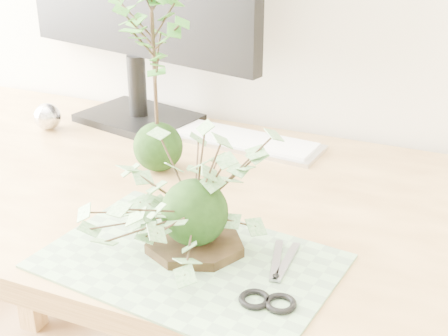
{
  "coord_description": "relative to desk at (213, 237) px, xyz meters",
  "views": [
    {
      "loc": [
        0.35,
        0.34,
        1.24
      ],
      "look_at": [
        0.0,
        1.14,
        0.84
      ],
      "focal_mm": 50.0,
      "sensor_mm": 36.0,
      "label": 1
    }
  ],
  "objects": [
    {
      "name": "desk",
      "position": [
        0.0,
        0.0,
        0.0
      ],
      "size": [
        1.6,
        0.7,
        0.74
      ],
      "color": "#DEB36B",
      "rests_on": "ground_plane"
    },
    {
      "name": "cutting_mat",
      "position": [
        0.06,
        -0.21,
        0.09
      ],
      "size": [
        0.44,
        0.32,
        0.0
      ],
      "primitive_type": "cube",
      "rotation": [
        0.0,
        0.0,
        -0.12
      ],
      "color": "slate",
      "rests_on": "desk"
    },
    {
      "name": "stone_dish",
      "position": [
        0.06,
        -0.18,
        0.1
      ],
      "size": [
        0.19,
        0.19,
        0.01
      ],
      "primitive_type": "cylinder",
      "rotation": [
        0.0,
        0.0,
        0.35
      ],
      "color": "black",
      "rests_on": "cutting_mat"
    },
    {
      "name": "ivy_kokedama",
      "position": [
        0.06,
        -0.18,
        0.2
      ],
      "size": [
        0.36,
        0.36,
        0.2
      ],
      "rotation": [
        0.0,
        0.0,
        -0.39
      ],
      "color": "black",
      "rests_on": "stone_dish"
    },
    {
      "name": "maple_kokedama",
      "position": [
        -0.14,
        0.05,
        0.36
      ],
      "size": [
        0.27,
        0.27,
        0.39
      ],
      "rotation": [
        0.0,
        0.0,
        0.37
      ],
      "color": "black",
      "rests_on": "desk"
    },
    {
      "name": "keyboard",
      "position": [
        -0.06,
        0.24,
        0.09
      ],
      "size": [
        0.39,
        0.15,
        0.01
      ],
      "rotation": [
        0.0,
        0.0,
        -0.09
      ],
      "color": "#B9B9B9",
      "rests_on": "desk"
    },
    {
      "name": "foil_ball",
      "position": [
        -0.47,
        0.14,
        0.12
      ],
      "size": [
        0.06,
        0.06,
        0.06
      ],
      "primitive_type": "sphere",
      "color": "white",
      "rests_on": "desk"
    },
    {
      "name": "scissors",
      "position": [
        0.19,
        -0.24,
        0.1
      ],
      "size": [
        0.08,
        0.17,
        0.01
      ],
      "rotation": [
        0.0,
        0.0,
        0.14
      ],
      "color": "gray",
      "rests_on": "cutting_mat"
    }
  ]
}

